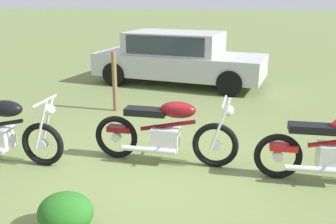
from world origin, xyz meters
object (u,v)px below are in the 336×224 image
(motorcycle_maroon, at_px, (166,132))
(car_silver, at_px, (177,55))
(shrub_low, at_px, (66,213))
(fence_post_wooden, at_px, (115,82))
(motorcycle_red, at_px, (335,149))

(motorcycle_maroon, bearing_deg, car_silver, 99.62)
(motorcycle_maroon, relative_size, car_silver, 0.44)
(car_silver, bearing_deg, motorcycle_maroon, -72.29)
(shrub_low, xyz_separation_m, fence_post_wooden, (-0.64, 4.34, 0.43))
(motorcycle_maroon, height_order, fence_post_wooden, fence_post_wooden)
(car_silver, height_order, fence_post_wooden, car_silver)
(motorcycle_maroon, distance_m, car_silver, 5.28)
(car_silver, distance_m, shrub_low, 7.14)
(motorcycle_red, height_order, fence_post_wooden, fence_post_wooden)
(motorcycle_red, bearing_deg, car_silver, 118.57)
(shrub_low, height_order, fence_post_wooden, fence_post_wooden)
(car_silver, bearing_deg, motorcycle_red, -51.27)
(motorcycle_red, xyz_separation_m, shrub_low, (-3.07, -1.50, -0.27))
(motorcycle_maroon, height_order, car_silver, car_silver)
(motorcycle_red, bearing_deg, motorcycle_maroon, 174.14)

